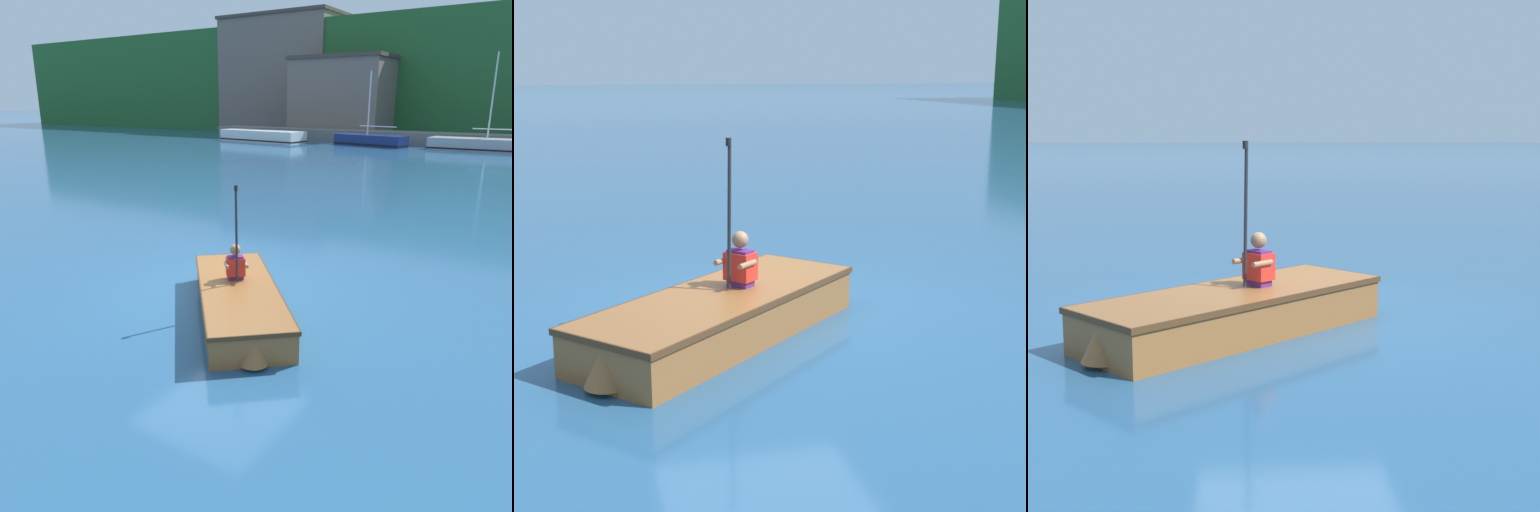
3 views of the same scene
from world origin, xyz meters
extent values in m
plane|color=#28567F|center=(0.00, 0.00, 0.00)|extent=(300.00, 300.00, 0.00)
cube|color=#935B2D|center=(0.93, -0.74, 0.23)|extent=(3.03, 3.22, 0.46)
cube|color=#513219|center=(0.93, -0.74, 0.43)|extent=(3.09, 3.28, 0.06)
cube|color=#513219|center=(0.93, -0.74, 0.42)|extent=(2.58, 2.74, 0.02)
cone|color=#935B2D|center=(1.98, -1.93, 0.25)|extent=(0.55, 0.55, 0.42)
cube|color=#935B2D|center=(0.76, -0.55, 0.41)|extent=(0.90, 0.82, 0.03)
cube|color=#592672|center=(0.71, -0.49, 0.65)|extent=(0.29, 0.28, 0.38)
cube|color=red|center=(0.71, -0.49, 0.67)|extent=(0.36, 0.35, 0.29)
sphere|color=#997051|center=(0.71, -0.49, 0.95)|extent=(0.17, 0.17, 0.17)
cylinder|color=#997051|center=(0.66, -0.66, 0.73)|extent=(0.21, 0.23, 0.06)
cylinder|color=#997051|center=(0.88, -0.46, 0.73)|extent=(0.21, 0.23, 0.06)
cylinder|color=#232328|center=(0.83, -0.62, 1.23)|extent=(0.08, 0.08, 1.50)
cylinder|color=black|center=(0.83, -0.62, 1.94)|extent=(0.05, 0.05, 0.08)
camera|label=1|loc=(4.99, -6.55, 3.15)|focal=35.00mm
camera|label=2|loc=(8.23, -2.20, 2.60)|focal=55.00mm
camera|label=3|loc=(8.82, -0.78, 2.06)|focal=55.00mm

